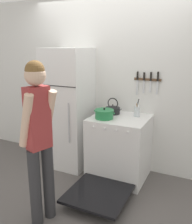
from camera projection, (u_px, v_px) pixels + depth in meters
name	position (u px, v px, depth m)	size (l,w,h in m)	color
ground_plane	(109.00, 162.00, 4.08)	(14.00, 14.00, 0.00)	#5B5654
wall_back	(111.00, 84.00, 3.77)	(10.00, 0.06, 2.55)	silver
refrigerator	(69.00, 109.00, 3.81)	(0.63, 0.63, 1.82)	white
stove_range	(118.00, 149.00, 3.50)	(0.78, 1.40, 0.89)	white
dutch_oven_pot	(104.00, 114.00, 3.36)	(0.30, 0.26, 0.15)	#237A42
tea_kettle	(113.00, 109.00, 3.59)	(0.26, 0.21, 0.23)	black
utensil_jar	(137.00, 111.00, 3.45)	(0.08, 0.08, 0.25)	silver
person	(39.00, 135.00, 2.50)	(0.35, 0.41, 1.72)	#2D2D30
wall_knife_strip	(148.00, 79.00, 3.46)	(0.38, 0.03, 0.34)	brown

